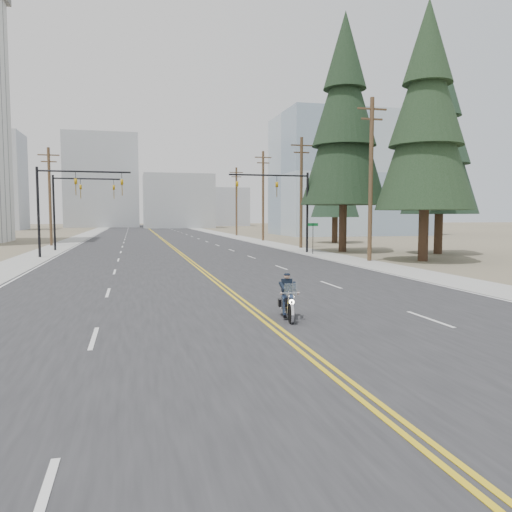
{
  "coord_description": "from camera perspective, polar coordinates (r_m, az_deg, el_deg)",
  "views": [
    {
      "loc": [
        -3.95,
        -9.58,
        3.25
      ],
      "look_at": [
        0.94,
        10.16,
        1.6
      ],
      "focal_mm": 35.0,
      "sensor_mm": 36.0,
      "label": 1
    }
  ],
  "objects": [
    {
      "name": "ground_plane",
      "position": [
        10.86,
        8.31,
        -12.82
      ],
      "size": [
        400.0,
        400.0,
        0.0
      ],
      "primitive_type": "plane",
      "color": "#776D56",
      "rests_on": "ground"
    },
    {
      "name": "road",
      "position": [
        79.74,
        -11.08,
        2.22
      ],
      "size": [
        20.0,
        200.0,
        0.01
      ],
      "primitive_type": "cube",
      "color": "#303033",
      "rests_on": "ground"
    },
    {
      "name": "sidewalk_left",
      "position": [
        80.0,
        -19.33,
        2.05
      ],
      "size": [
        3.0,
        200.0,
        0.01
      ],
      "primitive_type": "cube",
      "color": "#A5A5A0",
      "rests_on": "ground"
    },
    {
      "name": "sidewalk_right",
      "position": [
        81.13,
        -2.93,
        2.34
      ],
      "size": [
        3.0,
        200.0,
        0.01
      ],
      "primitive_type": "cube",
      "color": "#A5A5A0",
      "rests_on": "ground"
    },
    {
      "name": "traffic_mast_left",
      "position": [
        41.92,
        -20.94,
        6.64
      ],
      "size": [
        7.1,
        0.26,
        7.0
      ],
      "color": "black",
      "rests_on": "ground"
    },
    {
      "name": "traffic_mast_right",
      "position": [
        43.58,
        3.37,
        6.85
      ],
      "size": [
        7.1,
        0.26,
        7.0
      ],
      "color": "black",
      "rests_on": "ground"
    },
    {
      "name": "traffic_mast_far",
      "position": [
        49.89,
        -20.2,
        6.22
      ],
      "size": [
        6.1,
        0.26,
        7.0
      ],
      "color": "black",
      "rests_on": "ground"
    },
    {
      "name": "street_sign",
      "position": [
        42.26,
        6.52,
        2.65
      ],
      "size": [
        0.9,
        0.06,
        2.62
      ],
      "color": "black",
      "rests_on": "ground"
    },
    {
      "name": "utility_pole_b",
      "position": [
        36.6,
        12.99,
        8.8
      ],
      "size": [
        2.2,
        0.3,
        11.5
      ],
      "color": "brown",
      "rests_on": "ground"
    },
    {
      "name": "utility_pole_c",
      "position": [
        50.4,
        5.19,
        7.44
      ],
      "size": [
        2.2,
        0.3,
        11.0
      ],
      "color": "brown",
      "rests_on": "ground"
    },
    {
      "name": "utility_pole_d",
      "position": [
        64.76,
        0.82,
        7.06
      ],
      "size": [
        2.2,
        0.3,
        11.5
      ],
      "color": "brown",
      "rests_on": "ground"
    },
    {
      "name": "utility_pole_e",
      "position": [
        81.3,
        -2.25,
        6.38
      ],
      "size": [
        2.2,
        0.3,
        11.0
      ],
      "color": "brown",
      "rests_on": "ground"
    },
    {
      "name": "utility_pole_left",
      "position": [
        58.25,
        -22.5,
        6.48
      ],
      "size": [
        2.2,
        0.3,
        10.5
      ],
      "color": "brown",
      "rests_on": "ground"
    },
    {
      "name": "glass_building",
      "position": [
        87.58,
        10.49,
        8.98
      ],
      "size": [
        24.0,
        16.0,
        20.0
      ],
      "primitive_type": "cube",
      "color": "#9EB5CC",
      "rests_on": "ground"
    },
    {
      "name": "haze_bldg_b",
      "position": [
        135.16,
        -8.89,
        6.17
      ],
      "size": [
        18.0,
        14.0,
        14.0
      ],
      "primitive_type": "cube",
      "color": "#ADB2B7",
      "rests_on": "ground"
    },
    {
      "name": "haze_bldg_c",
      "position": [
        127.53,
        6.3,
        7.19
      ],
      "size": [
        16.0,
        12.0,
        18.0
      ],
      "primitive_type": "cube",
      "color": "#B7BCC6",
      "rests_on": "ground"
    },
    {
      "name": "haze_bldg_d",
      "position": [
        150.11,
        -17.14,
        8.16
      ],
      "size": [
        20.0,
        15.0,
        26.0
      ],
      "primitive_type": "cube",
      "color": "#ADB2B7",
      "rests_on": "ground"
    },
    {
      "name": "haze_bldg_e",
      "position": [
        162.21,
        -3.65,
        5.6
      ],
      "size": [
        14.0,
        14.0,
        12.0
      ],
      "primitive_type": "cube",
      "color": "#B7BCC6",
      "rests_on": "ground"
    },
    {
      "name": "motorcyclist",
      "position": [
        15.67,
        3.68,
        -4.66
      ],
      "size": [
        1.08,
        1.95,
        1.44
      ],
      "primitive_type": null,
      "rotation": [
        0.0,
        0.0,
        2.98
      ],
      "color": "black",
      "rests_on": "ground"
    },
    {
      "name": "conifer_near",
      "position": [
        38.26,
        18.93,
        15.29
      ],
      "size": [
        6.9,
        6.9,
        18.26
      ],
      "rotation": [
        0.0,
        0.0,
        -0.08
      ],
      "color": "#382619",
      "rests_on": "ground"
    },
    {
      "name": "conifer_mid",
      "position": [
        45.66,
        20.4,
        12.51
      ],
      "size": [
        6.36,
        6.36,
        16.95
      ],
      "rotation": [
        0.0,
        0.0,
        -0.25
      ],
      "color": "#382619",
      "rests_on": "ground"
    },
    {
      "name": "conifer_tall",
      "position": [
        46.57,
        10.06,
        15.57
      ],
      "size": [
        7.61,
        7.61,
        21.14
      ],
      "rotation": [
        0.0,
        0.0,
        0.09
      ],
      "color": "#382619",
      "rests_on": "ground"
    },
    {
      "name": "conifer_far",
      "position": [
        60.79,
        9.08,
        9.83
      ],
      "size": [
        5.74,
        5.74,
        15.37
      ],
      "rotation": [
        0.0,
        0.0,
        0.17
      ],
      "color": "#382619",
      "rests_on": "ground"
    }
  ]
}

